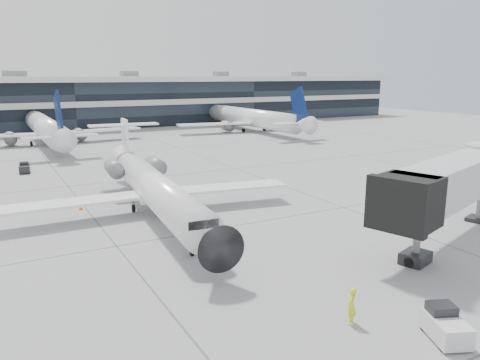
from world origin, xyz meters
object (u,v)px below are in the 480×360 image
jet_bridge (461,178)px  ramp_worker (351,306)px  regional_jet (153,186)px  baggage_tug (445,326)px

jet_bridge → ramp_worker: bearing=-176.7°
jet_bridge → ramp_worker: (-14.90, -5.64, -3.46)m
regional_jet → baggage_tug: regional_jet is taller
regional_jet → ramp_worker: 21.90m
regional_jet → baggage_tug: size_ratio=11.51×
ramp_worker → baggage_tug: size_ratio=0.69×
regional_jet → jet_bridge: regional_jet is taller
regional_jet → ramp_worker: bearing=-78.9°
jet_bridge → ramp_worker: 16.30m
jet_bridge → baggage_tug: jet_bridge is taller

